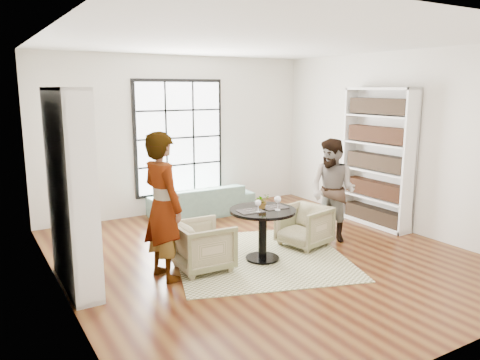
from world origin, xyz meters
TOP-DOWN VIEW (x-y plane):
  - ground at (0.00, 0.00)m, footprint 6.00×6.00m
  - room_shell at (0.00, 0.54)m, footprint 6.00×6.01m
  - rug at (-0.09, -0.04)m, footprint 2.98×2.98m
  - pedestal_table at (-0.12, -0.14)m, footprint 0.92×0.92m
  - sofa at (0.20, 2.45)m, footprint 1.97×0.80m
  - armchair_left at (-0.99, -0.03)m, footprint 0.74×0.72m
  - armchair_right at (0.76, 0.04)m, footprint 0.82×0.81m
  - person_left at (-1.54, -0.03)m, footprint 0.56×0.75m
  - person_right at (1.31, 0.04)m, footprint 0.83×0.94m
  - placemat_left at (-0.32, -0.15)m, footprint 0.36×0.28m
  - placemat_right at (0.07, -0.15)m, footprint 0.36×0.28m
  - cutlery_left at (-0.32, -0.15)m, footprint 0.16×0.23m
  - cutlery_right at (0.07, -0.15)m, footprint 0.16×0.23m
  - wine_glass_left at (-0.26, -0.24)m, footprint 0.08×0.08m
  - wine_glass_right at (0.03, -0.29)m, footprint 0.09×0.09m
  - flower_centerpiece at (-0.10, -0.10)m, footprint 0.20×0.17m

SIDE VIEW (x-z plane):
  - ground at x=0.00m, z-range 0.00..0.00m
  - rug at x=-0.09m, z-range 0.00..0.01m
  - sofa at x=0.20m, z-range 0.00..0.57m
  - armchair_right at x=0.76m, z-range 0.00..0.63m
  - armchair_left at x=-0.99m, z-range 0.00..0.65m
  - pedestal_table at x=-0.12m, z-range 0.17..0.90m
  - placemat_left at x=-0.32m, z-range 0.74..0.75m
  - placemat_right at x=0.07m, z-range 0.74..0.75m
  - cutlery_left at x=-0.32m, z-range 0.75..0.75m
  - cutlery_right at x=0.07m, z-range 0.75..0.75m
  - person_right at x=1.31m, z-range 0.00..1.62m
  - flower_centerpiece at x=-0.10m, z-range 0.74..0.95m
  - wine_glass_left at x=-0.26m, z-range 0.78..0.95m
  - wine_glass_right at x=0.03m, z-range 0.78..0.99m
  - person_left at x=-1.54m, z-range 0.00..1.88m
  - room_shell at x=0.00m, z-range -1.74..4.26m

